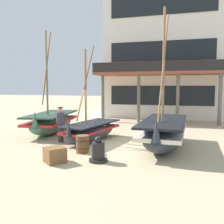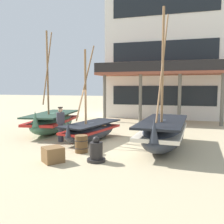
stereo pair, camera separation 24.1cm
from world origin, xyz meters
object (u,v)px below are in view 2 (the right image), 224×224
fishing_boat_far_right (91,130)px  harbor_building_main (166,55)px  wooden_barrel (81,144)px  cargo_crate (53,155)px  fishing_boat_centre_large (163,133)px  fisherman_by_hull (61,125)px  fishing_boat_near_left (53,122)px  capstan_winch (96,152)px

fishing_boat_far_right → harbor_building_main: 12.86m
wooden_barrel → harbor_building_main: (2.14, 13.80, 5.11)m
cargo_crate → harbor_building_main: size_ratio=0.06×
fishing_boat_centre_large → fisherman_by_hull: bearing=-178.9°
fishing_boat_centre_large → cargo_crate: 4.74m
fishing_boat_near_left → fisherman_by_hull: size_ratio=3.39×
fishing_boat_centre_large → fishing_boat_far_right: fishing_boat_centre_large is taller
fishing_boat_far_right → capstan_winch: size_ratio=5.16×
wooden_barrel → cargo_crate: size_ratio=1.08×
fishing_boat_near_left → harbor_building_main: 12.60m
fishing_boat_far_right → fishing_boat_centre_large: bearing=-8.8°
fishing_boat_near_left → capstan_winch: 6.27m
capstan_winch → wooden_barrel: (-1.00, 0.97, 0.00)m
fishing_boat_far_right → cargo_crate: 3.70m
fishing_boat_centre_large → fisherman_by_hull: 4.87m
capstan_winch → wooden_barrel: bearing=135.8°
fishing_boat_far_right → harbor_building_main: (2.58, 11.59, 4.95)m
capstan_winch → wooden_barrel: 1.39m
capstan_winch → fishing_boat_near_left: bearing=134.0°
capstan_winch → harbor_building_main: harbor_building_main is taller
fishing_boat_near_left → cargo_crate: (2.92, -5.02, -0.37)m
fisherman_by_hull → harbor_building_main: bearing=72.3°
fishing_boat_near_left → fishing_boat_centre_large: 6.71m
fishing_boat_near_left → wooden_barrel: size_ratio=8.15×
capstan_winch → harbor_building_main: (1.14, 14.77, 5.11)m
fishing_boat_near_left → fishing_boat_far_right: bearing=-24.6°
wooden_barrel → fishing_boat_far_right: bearing=101.5°
capstan_winch → cargo_crate: capstan_winch is taller
capstan_winch → fishing_boat_far_right: bearing=114.5°
fishing_boat_centre_large → cargo_crate: size_ratio=8.98×
harbor_building_main → capstan_winch: bearing=-94.4°
fishing_boat_near_left → cargo_crate: bearing=-59.8°
cargo_crate → wooden_barrel: bearing=74.0°
fisherman_by_hull → wooden_barrel: (1.77, -1.57, -0.48)m
cargo_crate → harbor_building_main: 16.34m
capstan_winch → cargo_crate: 1.52m
fishing_boat_near_left → cargo_crate: fishing_boat_near_left is taller
fisherman_by_hull → cargo_crate: 3.38m
harbor_building_main → fishing_boat_near_left: bearing=-118.1°
fishing_boat_near_left → harbor_building_main: (5.48, 10.26, 4.82)m
fishing_boat_far_right → wooden_barrel: fishing_boat_far_right is taller
fishing_boat_near_left → wooden_barrel: 4.88m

